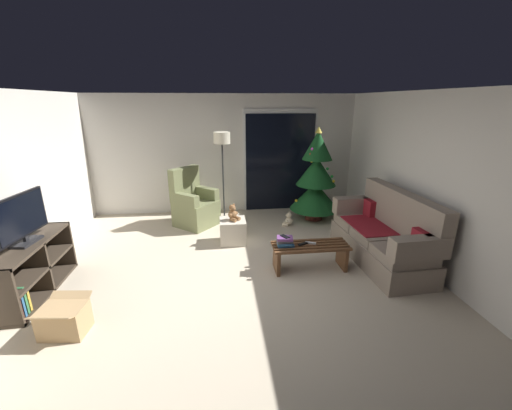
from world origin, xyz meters
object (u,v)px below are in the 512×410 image
teddy_bear_chestnut (233,213)px  cardboard_box_open_near_shelf (64,320)px  television (21,219)px  coffee_table (310,253)px  remote_silver (310,243)px  cell_phone (285,236)px  book_stack (285,241)px  couch (384,236)px  media_shelf (29,272)px  christmas_tree (316,180)px  floor_lamp (222,147)px  armchair (194,205)px  ottoman (233,231)px  remote_black (303,244)px  teddy_bear_cream_by_tree (288,220)px

teddy_bear_chestnut → cardboard_box_open_near_shelf: size_ratio=0.54×
television → cardboard_box_open_near_shelf: 1.38m
television → cardboard_box_open_near_shelf: (0.69, -0.84, -0.85)m
coffee_table → remote_silver: size_ratio=7.05×
coffee_table → remote_silver: bearing=78.0°
cell_phone → book_stack: bearing=-133.9°
couch → teddy_bear_chestnut: couch is taller
book_stack → media_shelf: media_shelf is taller
couch → christmas_tree: 2.01m
couch → floor_lamp: 3.34m
cell_phone → teddy_bear_chestnut: size_ratio=0.50×
armchair → ottoman: size_ratio=2.57×
teddy_bear_chestnut → cell_phone: bearing=-56.9°
remote_black → floor_lamp: 2.69m
teddy_bear_chestnut → coffee_table: bearing=-44.8°
christmas_tree → floor_lamp: (-1.86, 0.18, 0.67)m
coffee_table → ottoman: ottoman is taller
media_shelf → cardboard_box_open_near_shelf: (0.72, -0.78, -0.17)m
cell_phone → armchair: 2.44m
couch → cardboard_box_open_near_shelf: (-4.13, -1.17, -0.24)m
remote_black → christmas_tree: (0.78, 2.02, 0.44)m
cell_phone → christmas_tree: size_ratio=0.08×
remote_black → book_stack: size_ratio=0.62×
remote_silver → television: television is taller
christmas_tree → remote_silver: bearing=-108.3°
remote_silver → cardboard_box_open_near_shelf: (-2.95, -1.06, -0.24)m
armchair → teddy_bear_chestnut: (0.72, -0.94, 0.13)m
floor_lamp → ottoman: floor_lamp is taller
couch → floor_lamp: bearing=139.0°
remote_silver → cell_phone: bearing=-60.7°
remote_silver → teddy_bear_chestnut: bearing=-109.0°
remote_silver → armchair: 2.65m
coffee_table → armchair: armchair is taller
couch → remote_black: bearing=-174.3°
remote_black → teddy_bear_chestnut: size_ratio=0.55×
book_stack → teddy_bear_cream_by_tree: 1.80m
teddy_bear_chestnut → cardboard_box_open_near_shelf: (-1.88, -2.08, -0.37)m
media_shelf → cardboard_box_open_near_shelf: 1.08m
floor_lamp → television: 3.46m
ottoman → cardboard_box_open_near_shelf: 2.81m
cell_phone → television: (-3.25, -0.19, 0.48)m
cell_phone → media_shelf: 3.30m
teddy_bear_cream_by_tree → cardboard_box_open_near_shelf: 4.06m
cell_phone → media_shelf: bearing=155.7°
armchair → cardboard_box_open_near_shelf: bearing=-111.0°
coffee_table → book_stack: 0.43m
book_stack → ottoman: bearing=123.1°
armchair → television: size_ratio=1.35×
armchair → ottoman: 1.19m
remote_black → ottoman: (-0.96, 1.05, -0.19)m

